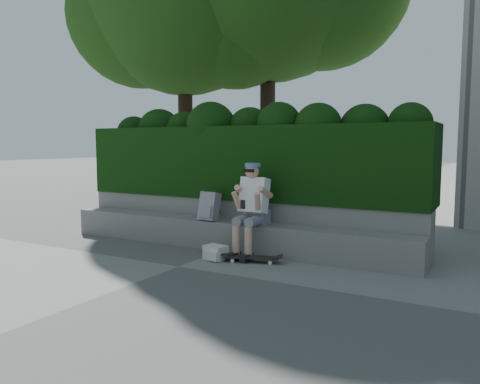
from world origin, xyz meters
The scene contains 8 objects.
ground centered at (0.00, 0.00, 0.00)m, with size 80.00×80.00×0.00m, color slate.
bench_ledge centered at (0.00, 1.25, 0.23)m, with size 6.00×0.45×0.45m, color gray.
planter_wall centered at (0.00, 1.73, 0.38)m, with size 6.00×0.50×0.75m, color gray.
hedge centered at (0.00, 1.95, 1.35)m, with size 6.00×1.00×1.20m, color black.
person centered at (0.57, 1.07, 0.75)m, with size 0.40×0.76×1.38m.
skateboard centered at (0.76, 0.70, 0.07)m, with size 0.78×0.41×0.08m.
backpack_plaid centered at (-0.24, 1.15, 0.67)m, with size 0.31×0.16×0.45m, color #AFB0B4.
backpack_ground centered at (0.23, 0.59, 0.10)m, with size 0.31×0.22×0.20m, color silver.
Camera 1 is at (3.76, -5.01, 1.66)m, focal length 35.00 mm.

